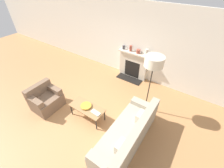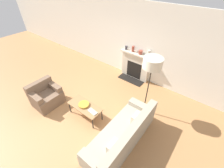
% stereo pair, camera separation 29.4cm
% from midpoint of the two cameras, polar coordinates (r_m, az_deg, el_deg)
% --- Properties ---
extents(ground_plane, '(18.00, 18.00, 0.00)m').
position_cam_midpoint_polar(ground_plane, '(4.91, -10.62, -12.31)').
color(ground_plane, '#A87547').
extents(wall_back, '(18.00, 0.06, 2.90)m').
position_cam_midpoint_polar(wall_back, '(6.01, 10.05, 15.39)').
color(wall_back, silver).
rests_on(wall_back, ground_plane).
extents(fireplace, '(1.30, 0.59, 1.12)m').
position_cam_midpoint_polar(fireplace, '(6.21, 10.20, 6.79)').
color(fireplace, beige).
rests_on(fireplace, ground_plane).
extents(couch, '(0.82, 2.26, 0.85)m').
position_cam_midpoint_polar(couch, '(4.10, 6.21, -18.89)').
color(couch, '#9E937F').
rests_on(couch, ground_plane).
extents(armchair_near, '(0.75, 0.88, 0.82)m').
position_cam_midpoint_polar(armchair_near, '(5.42, -22.43, -4.35)').
color(armchair_near, brown).
rests_on(armchair_near, ground_plane).
extents(coffee_table, '(1.08, 0.48, 0.45)m').
position_cam_midpoint_polar(coffee_table, '(4.61, -8.52, -8.60)').
color(coffee_table, olive).
rests_on(coffee_table, ground_plane).
extents(bowl, '(0.32, 0.32, 0.05)m').
position_cam_midpoint_polar(bowl, '(4.59, -8.88, -7.73)').
color(bowl, '#BC8E2D').
rests_on(bowl, coffee_table).
extents(book, '(0.31, 0.17, 0.02)m').
position_cam_midpoint_polar(book, '(4.39, -5.52, -10.48)').
color(book, '#B2A893').
rests_on(book, coffee_table).
extents(floor_lamp, '(0.51, 0.51, 1.95)m').
position_cam_midpoint_polar(floor_lamp, '(4.07, 17.03, 6.25)').
color(floor_lamp, black).
rests_on(floor_lamp, ground_plane).
extents(mantel_vase_left, '(0.10, 0.10, 0.14)m').
position_cam_midpoint_polar(mantel_vase_left, '(6.13, 6.84, 13.55)').
color(mantel_vase_left, '#3D383D').
rests_on(mantel_vase_left, fireplace).
extents(mantel_vase_center_left, '(0.10, 0.10, 0.22)m').
position_cam_midpoint_polar(mantel_vase_center_left, '(5.98, 9.44, 13.03)').
color(mantel_vase_center_left, brown).
rests_on(mantel_vase_center_left, fireplace).
extents(mantel_vase_center_right, '(0.15, 0.15, 0.14)m').
position_cam_midpoint_polar(mantel_vase_center_right, '(5.86, 12.25, 11.70)').
color(mantel_vase_center_right, brown).
rests_on(mantel_vase_center_right, fireplace).
extents(mantel_vase_right, '(0.12, 0.12, 0.25)m').
position_cam_midpoint_polar(mantel_vase_right, '(5.72, 15.26, 11.12)').
color(mantel_vase_right, beige).
rests_on(mantel_vase_right, fireplace).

